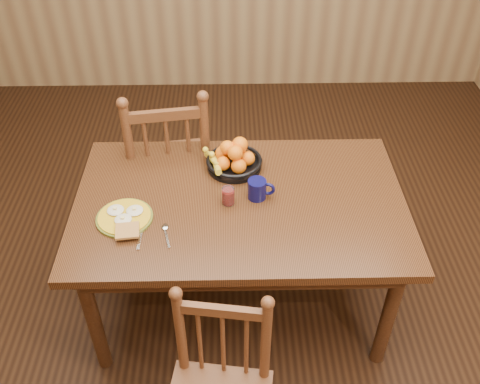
{
  "coord_description": "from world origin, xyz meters",
  "views": [
    {
      "loc": [
        -0.04,
        -1.94,
        2.45
      ],
      "look_at": [
        0.0,
        0.0,
        0.8
      ],
      "focal_mm": 40.0,
      "sensor_mm": 36.0,
      "label": 1
    }
  ],
  "objects_px": {
    "fruit_bowl": "(233,159)",
    "dining_table": "(240,213)",
    "chair_far": "(170,168)",
    "coffee_mug": "(258,189)",
    "breakfast_plate": "(125,218)"
  },
  "relations": [
    {
      "from": "dining_table",
      "to": "chair_far",
      "type": "distance_m",
      "value": 0.7
    },
    {
      "from": "chair_far",
      "to": "fruit_bowl",
      "type": "relative_size",
      "value": 3.33
    },
    {
      "from": "dining_table",
      "to": "coffee_mug",
      "type": "distance_m",
      "value": 0.16
    },
    {
      "from": "dining_table",
      "to": "breakfast_plate",
      "type": "distance_m",
      "value": 0.56
    },
    {
      "from": "dining_table",
      "to": "coffee_mug",
      "type": "xyz_separation_m",
      "value": [
        0.09,
        0.02,
        0.14
      ]
    },
    {
      "from": "coffee_mug",
      "to": "fruit_bowl",
      "type": "xyz_separation_m",
      "value": [
        -0.12,
        0.24,
        0.0
      ]
    },
    {
      "from": "fruit_bowl",
      "to": "coffee_mug",
      "type": "bearing_deg",
      "value": -63.92
    },
    {
      "from": "fruit_bowl",
      "to": "dining_table",
      "type": "bearing_deg",
      "value": -83.4
    },
    {
      "from": "breakfast_plate",
      "to": "coffee_mug",
      "type": "distance_m",
      "value": 0.64
    },
    {
      "from": "dining_table",
      "to": "chair_far",
      "type": "height_order",
      "value": "chair_far"
    },
    {
      "from": "dining_table",
      "to": "breakfast_plate",
      "type": "height_order",
      "value": "breakfast_plate"
    },
    {
      "from": "chair_far",
      "to": "breakfast_plate",
      "type": "xyz_separation_m",
      "value": [
        -0.14,
        -0.68,
        0.24
      ]
    },
    {
      "from": "chair_far",
      "to": "coffee_mug",
      "type": "distance_m",
      "value": 0.77
    },
    {
      "from": "chair_far",
      "to": "breakfast_plate",
      "type": "height_order",
      "value": "chair_far"
    },
    {
      "from": "coffee_mug",
      "to": "fruit_bowl",
      "type": "relative_size",
      "value": 0.41
    }
  ]
}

